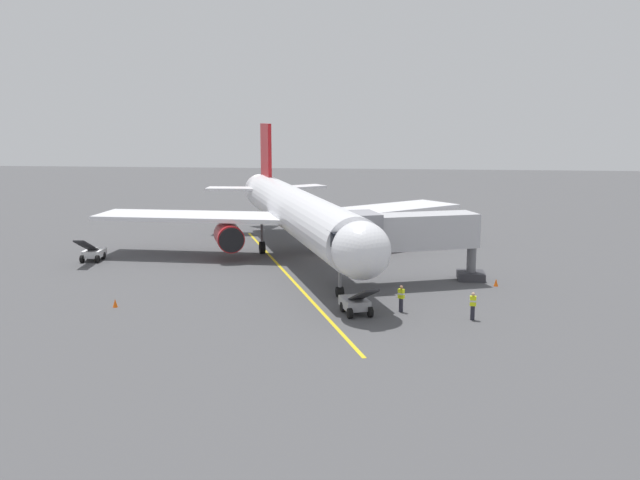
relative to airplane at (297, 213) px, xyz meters
The scene contains 11 objects.
ground_plane 4.49m from the airplane, behind, with size 220.00×220.00×0.00m, color #4C4C4F.
apron_lead_in_line 7.43m from the airplane, 90.91° to the left, with size 0.24×40.00×0.01m, color yellow.
airplane is the anchor object (origin of this frame).
jet_bridge 12.50m from the airplane, 136.17° to the left, with size 11.29×6.39×5.40m.
ground_crew_marshaller 22.16m from the airplane, 127.34° to the left, with size 0.42×0.29×1.71m.
ground_crew_wing_walker 18.78m from the airplane, 119.15° to the left, with size 0.47×0.43×1.71m.
tug_near_nose 12.12m from the airplane, 102.03° to the right, with size 2.69×2.68×1.50m.
belt_loader_portside 17.74m from the airplane, 10.63° to the left, with size 1.75×4.67×2.32m.
belt_loader_starboard_side 18.38m from the airplane, 110.19° to the left, with size 2.74×4.71×2.32m.
safety_cone_nose_left 19.87m from the airplane, 61.59° to the left, with size 0.32×0.32×0.55m, color #F2590F.
safety_cone_nose_right 18.44m from the airplane, 151.61° to the left, with size 0.32×0.32×0.55m, color #F2590F.
Camera 1 is at (-6.68, 58.45, 11.95)m, focal length 38.60 mm.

